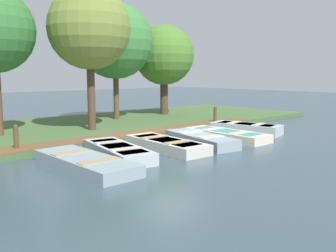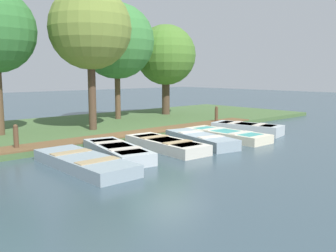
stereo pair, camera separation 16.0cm
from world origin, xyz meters
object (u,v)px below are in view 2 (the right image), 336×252
Objects in this scene: rowboat_1 at (117,151)px; mooring_post_near at (16,139)px; rowboat_2 at (166,144)px; rowboat_0 at (84,162)px; rowboat_5 at (247,128)px; rowboat_3 at (200,139)px; rowboat_4 at (227,135)px; park_tree_left at (90,28)px; park_tree_right at (166,55)px; mooring_post_far at (216,116)px; park_tree_center at (117,41)px.

mooring_post_near reaches higher than rowboat_1.
rowboat_2 is at bearing 97.07° from rowboat_1.
rowboat_5 is (-0.54, 7.95, 0.05)m from rowboat_0.
rowboat_3 is 1.54m from rowboat_4.
rowboat_4 is 6.85m from park_tree_left.
park_tree_right is (-6.61, 7.89, 3.29)m from rowboat_1.
park_tree_left is at bearing -143.32° from rowboat_5.
rowboat_3 is at bearing 19.31° from park_tree_left.
rowboat_1 reaches higher than rowboat_0.
park_tree_left is (-1.92, -5.55, 3.79)m from mooring_post_far.
rowboat_2 is at bearing -99.88° from rowboat_5.
rowboat_2 reaches higher than rowboat_0.
mooring_post_far is (-2.58, 2.41, 0.32)m from rowboat_4.
rowboat_0 is 1.07× the size of rowboat_2.
rowboat_3 is 0.64× the size of park_tree_right.
park_tree_left reaches higher than rowboat_5.
park_tree_center is at bearing -177.15° from rowboat_4.
park_tree_right reaches higher than rowboat_0.
rowboat_5 is at bearing -11.59° from park_tree_right.
park_tree_left is at bearing -109.12° from mooring_post_far.
rowboat_0 is 1.08× the size of rowboat_1.
rowboat_4 is at bearing -92.77° from rowboat_5.
rowboat_1 is 10.81m from park_tree_right.
park_tree_right is (-6.75, 6.06, 3.31)m from rowboat_2.
park_tree_center is (-6.93, 1.29, 3.88)m from rowboat_3.
park_tree_right is at bearing 156.97° from rowboat_4.
rowboat_5 reaches higher than rowboat_3.
rowboat_3 is 8.05m from park_tree_center.
rowboat_3 is 6.33m from park_tree_left.
mooring_post_far reaches higher than rowboat_1.
rowboat_1 is at bearing -101.72° from rowboat_5.
mooring_post_far reaches higher than rowboat_2.
rowboat_3 is at bearing 64.12° from mooring_post_near.
mooring_post_near reaches higher than rowboat_0.
park_tree_left is (-4.23, -4.81, 4.05)m from rowboat_5.
rowboat_2 is 1.51m from rowboat_3.
mooring_post_near is 1.00× the size of mooring_post_far.
rowboat_0 is 6.29m from rowboat_4.
rowboat_3 is at bearing 92.09° from rowboat_0.
rowboat_1 is (-0.50, 1.40, 0.02)m from rowboat_0.
mooring_post_far is at bearing 118.56° from rowboat_2.
mooring_post_far is 0.18× the size of park_tree_right.
rowboat_2 is at bearing -91.10° from rowboat_4.
rowboat_4 is 3.54m from mooring_post_far.
rowboat_0 is at bearing -40.22° from park_tree_center.
park_tree_center is at bearing -175.76° from rowboat_5.
park_tree_center is 1.15× the size of park_tree_right.
park_tree_center is (-6.77, 2.79, 3.90)m from rowboat_2.
mooring_post_near is at bearing -126.35° from rowboat_1.
mooring_post_near is 5.73m from park_tree_left.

